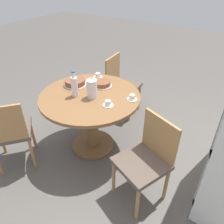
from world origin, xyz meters
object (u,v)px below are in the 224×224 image
at_px(water_bottle, 74,86).
at_px(cup_a, 132,98).
at_px(chair_c, 10,131).
at_px(cup_b, 108,104).
at_px(chair_b, 121,83).
at_px(cake_second, 102,84).
at_px(cup_c, 98,76).
at_px(cake_main, 75,82).
at_px(chair_a, 146,158).
at_px(coffee_pot, 92,88).

xyz_separation_m(water_bottle, cup_a, (-0.26, 0.57, -0.09)).
relative_size(chair_c, cup_b, 7.71).
height_order(chair_b, cake_second, chair_b).
bearing_deg(cup_c, cake_main, -18.67).
height_order(chair_a, coffee_pot, coffee_pot).
height_order(cake_second, cup_a, cake_second).
bearing_deg(water_bottle, cup_c, -173.37).
bearing_deg(cake_main, cup_b, 73.53).
distance_m(chair_a, cup_b, 0.66).
relative_size(cake_main, cake_second, 1.17).
distance_m(chair_b, chair_c, 1.66).
distance_m(chair_b, cup_a, 0.96).
bearing_deg(cake_second, cake_main, -61.67).
bearing_deg(chair_a, cup_b, -178.41).
height_order(water_bottle, cup_b, water_bottle).
relative_size(water_bottle, cup_b, 2.55).
bearing_deg(chair_b, cake_main, 163.78).
height_order(chair_b, chair_c, same).
bearing_deg(cup_a, cup_b, -32.77).
xyz_separation_m(water_bottle, cake_main, (-0.19, -0.17, -0.08)).
xyz_separation_m(water_bottle, cake_second, (-0.35, 0.12, -0.09)).
relative_size(chair_a, cup_c, 7.71).
bearing_deg(cake_main, chair_b, 167.58).
distance_m(cup_b, cup_c, 0.68).
bearing_deg(chair_b, cup_a, -146.00).
bearing_deg(water_bottle, cup_b, 92.85).
height_order(chair_c, cake_main, chair_c).
distance_m(cake_main, cup_a, 0.74).
bearing_deg(cup_a, chair_b, -142.19).
bearing_deg(cake_second, chair_b, -170.06).
xyz_separation_m(coffee_pot, water_bottle, (0.07, -0.18, 0.01)).
relative_size(chair_a, water_bottle, 3.02).
bearing_deg(cake_main, cup_c, 161.33).
distance_m(coffee_pot, cup_a, 0.44).
relative_size(coffee_pot, cake_main, 0.90).
bearing_deg(water_bottle, coffee_pot, 112.23).
distance_m(chair_b, coffee_pot, 1.00).
relative_size(cup_a, cup_b, 1.00).
bearing_deg(cup_a, coffee_pot, -64.69).
xyz_separation_m(water_bottle, cup_b, (-0.02, 0.42, -0.09)).
distance_m(coffee_pot, cup_c, 0.51).
bearing_deg(coffee_pot, chair_a, 71.57).
xyz_separation_m(water_bottle, cup_c, (-0.51, -0.06, -0.09)).
distance_m(water_bottle, cup_a, 0.63).
bearing_deg(cup_c, cup_b, 44.24).
relative_size(chair_a, cup_a, 7.71).
distance_m(chair_b, cup_b, 1.09).
relative_size(chair_b, water_bottle, 3.02).
bearing_deg(cup_b, chair_c, -52.35).
relative_size(chair_c, water_bottle, 3.02).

